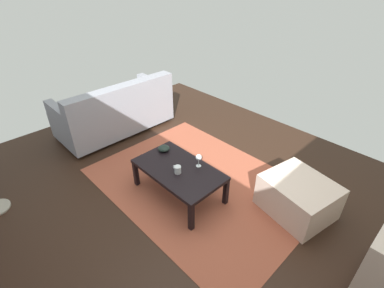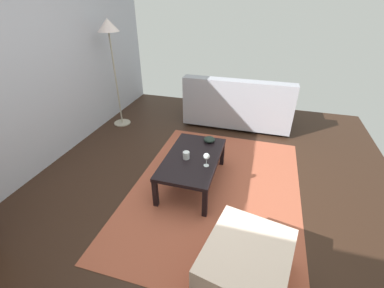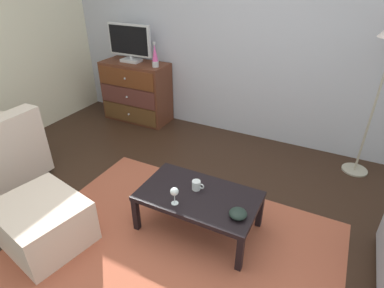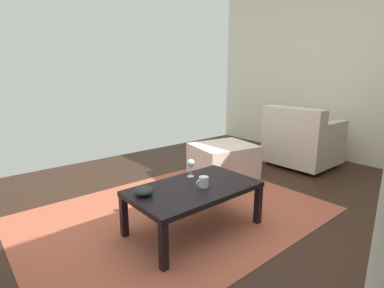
{
  "view_description": "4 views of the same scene",
  "coord_description": "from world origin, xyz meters",
  "px_view_note": "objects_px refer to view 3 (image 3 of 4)",
  "views": [
    {
      "loc": [
        -1.65,
        1.73,
        2.32
      ],
      "look_at": [
        0.05,
        0.08,
        0.78
      ],
      "focal_mm": 26.31,
      "sensor_mm": 36.0,
      "label": 1
    },
    {
      "loc": [
        -2.13,
        -0.59,
        2.01
      ],
      "look_at": [
        -0.1,
        0.0,
        0.76
      ],
      "focal_mm": 24.26,
      "sensor_mm": 36.0,
      "label": 2
    },
    {
      "loc": [
        1.15,
        -1.8,
        2.07
      ],
      "look_at": [
        0.15,
        0.17,
        0.81
      ],
      "focal_mm": 29.12,
      "sensor_mm": 36.0,
      "label": 3
    },
    {
      "loc": [
        1.68,
        1.78,
        1.26
      ],
      "look_at": [
        0.17,
        -0.03,
        0.68
      ],
      "focal_mm": 27.82,
      "sensor_mm": 36.0,
      "label": 4
    }
  ],
  "objects_px": {
    "lava_lamp": "(155,56)",
    "bowl_decorative": "(238,214)",
    "dresser": "(137,92)",
    "coffee_table": "(199,198)",
    "ottoman": "(43,223)",
    "wine_glass": "(174,192)",
    "mug": "(197,185)",
    "tv": "(130,42)"
  },
  "relations": [
    {
      "from": "lava_lamp",
      "to": "bowl_decorative",
      "type": "distance_m",
      "value": 2.63
    },
    {
      "from": "dresser",
      "to": "lava_lamp",
      "type": "bearing_deg",
      "value": -6.28
    },
    {
      "from": "coffee_table",
      "to": "ottoman",
      "type": "relative_size",
      "value": 1.47
    },
    {
      "from": "wine_glass",
      "to": "mug",
      "type": "relative_size",
      "value": 1.38
    },
    {
      "from": "dresser",
      "to": "lava_lamp",
      "type": "relative_size",
      "value": 3.0
    },
    {
      "from": "tv",
      "to": "mug",
      "type": "height_order",
      "value": "tv"
    },
    {
      "from": "bowl_decorative",
      "to": "ottoman",
      "type": "height_order",
      "value": "bowl_decorative"
    },
    {
      "from": "bowl_decorative",
      "to": "tv",
      "type": "bearing_deg",
      "value": 141.79
    },
    {
      "from": "dresser",
      "to": "ottoman",
      "type": "bearing_deg",
      "value": -72.57
    },
    {
      "from": "dresser",
      "to": "ottoman",
      "type": "height_order",
      "value": "dresser"
    },
    {
      "from": "bowl_decorative",
      "to": "lava_lamp",
      "type": "bearing_deg",
      "value": 136.6
    },
    {
      "from": "dresser",
      "to": "tv",
      "type": "relative_size",
      "value": 1.45
    },
    {
      "from": "tv",
      "to": "mug",
      "type": "relative_size",
      "value": 5.99
    },
    {
      "from": "lava_lamp",
      "to": "wine_glass",
      "type": "relative_size",
      "value": 2.1
    },
    {
      "from": "coffee_table",
      "to": "wine_glass",
      "type": "xyz_separation_m",
      "value": [
        -0.13,
        -0.19,
        0.16
      ]
    },
    {
      "from": "mug",
      "to": "ottoman",
      "type": "bearing_deg",
      "value": -142.82
    },
    {
      "from": "lava_lamp",
      "to": "bowl_decorative",
      "type": "bearing_deg",
      "value": -43.4
    },
    {
      "from": "wine_glass",
      "to": "ottoman",
      "type": "distance_m",
      "value": 1.15
    },
    {
      "from": "coffee_table",
      "to": "mug",
      "type": "relative_size",
      "value": 9.0
    },
    {
      "from": "coffee_table",
      "to": "wine_glass",
      "type": "distance_m",
      "value": 0.28
    },
    {
      "from": "mug",
      "to": "ottoman",
      "type": "xyz_separation_m",
      "value": [
        -1.05,
        -0.79,
        -0.22
      ]
    },
    {
      "from": "tv",
      "to": "lava_lamp",
      "type": "relative_size",
      "value": 2.07
    },
    {
      "from": "dresser",
      "to": "lava_lamp",
      "type": "xyz_separation_m",
      "value": [
        0.39,
        -0.04,
        0.58
      ]
    },
    {
      "from": "bowl_decorative",
      "to": "coffee_table",
      "type": "bearing_deg",
      "value": 164.71
    },
    {
      "from": "coffee_table",
      "to": "mug",
      "type": "bearing_deg",
      "value": 129.72
    },
    {
      "from": "dresser",
      "to": "coffee_table",
      "type": "height_order",
      "value": "dresser"
    },
    {
      "from": "bowl_decorative",
      "to": "ottoman",
      "type": "bearing_deg",
      "value": -157.1
    },
    {
      "from": "dresser",
      "to": "coffee_table",
      "type": "relative_size",
      "value": 0.96
    },
    {
      "from": "mug",
      "to": "bowl_decorative",
      "type": "distance_m",
      "value": 0.47
    },
    {
      "from": "tv",
      "to": "lava_lamp",
      "type": "height_order",
      "value": "tv"
    },
    {
      "from": "tv",
      "to": "lava_lamp",
      "type": "bearing_deg",
      "value": -8.35
    },
    {
      "from": "bowl_decorative",
      "to": "mug",
      "type": "bearing_deg",
      "value": 159.4
    },
    {
      "from": "wine_glass",
      "to": "bowl_decorative",
      "type": "bearing_deg",
      "value": 9.3
    },
    {
      "from": "dresser",
      "to": "bowl_decorative",
      "type": "height_order",
      "value": "dresser"
    },
    {
      "from": "dresser",
      "to": "wine_glass",
      "type": "height_order",
      "value": "dresser"
    },
    {
      "from": "coffee_table",
      "to": "lava_lamp",
      "type": "bearing_deg",
      "value": 131.61
    },
    {
      "from": "coffee_table",
      "to": "ottoman",
      "type": "xyz_separation_m",
      "value": [
        -1.1,
        -0.74,
        -0.13
      ]
    },
    {
      "from": "wine_glass",
      "to": "dresser",
      "type": "bearing_deg",
      "value": 132.61
    },
    {
      "from": "bowl_decorative",
      "to": "ottoman",
      "type": "distance_m",
      "value": 1.63
    },
    {
      "from": "tv",
      "to": "bowl_decorative",
      "type": "xyz_separation_m",
      "value": [
        2.31,
        -1.82,
        -0.75
      ]
    },
    {
      "from": "tv",
      "to": "lava_lamp",
      "type": "distance_m",
      "value": 0.48
    },
    {
      "from": "dresser",
      "to": "bowl_decorative",
      "type": "relative_size",
      "value": 6.94
    }
  ]
}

